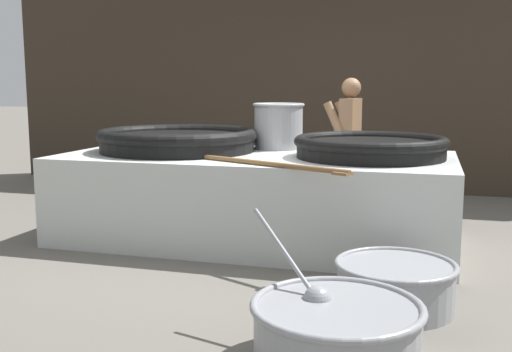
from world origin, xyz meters
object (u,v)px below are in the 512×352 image
stock_pot (278,125)px  prep_bowl_meat (395,283)px  giant_wok_near (178,139)px  cook (349,142)px  giant_wok_far (370,146)px  prep_bowl_vegetables (336,331)px

stock_pot → prep_bowl_meat: bearing=-57.8°
giant_wok_near → cook: bearing=38.2°
cook → prep_bowl_meat: (0.65, -2.67, -0.63)m
stock_pot → giant_wok_far: bearing=-28.9°
giant_wok_near → prep_bowl_meat: 2.71m
giant_wok_near → cook: size_ratio=1.02×
giant_wok_near → stock_pot: size_ratio=2.97×
prep_bowl_meat → prep_bowl_vegetables: bearing=-105.1°
giant_wok_far → prep_bowl_vegetables: 2.47m
prep_bowl_vegetables → cook: bearing=96.5°
giant_wok_far → prep_bowl_vegetables: size_ratio=1.32×
giant_wok_near → prep_bowl_meat: giant_wok_near is taller
cook → prep_bowl_meat: bearing=110.0°
giant_wok_near → stock_pot: bearing=29.3°
giant_wok_near → giant_wok_far: size_ratio=1.15×
cook → stock_pot: bearing=54.2°
prep_bowl_vegetables → prep_bowl_meat: size_ratio=1.29×
cook → prep_bowl_vegetables: cook is taller
cook → giant_wok_far: bearing=111.9°
giant_wok_near → prep_bowl_vegetables: size_ratio=1.52×
prep_bowl_vegetables → prep_bowl_meat: (0.24, 0.89, -0.02)m
stock_pot → prep_bowl_vegetables: size_ratio=0.51×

